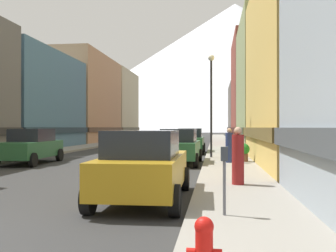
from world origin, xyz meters
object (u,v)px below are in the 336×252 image
Objects in this scene: fire_hydrant_near at (204,246)px; pedestrian_2 at (229,147)px; car_right_0 at (144,165)px; potted_plant_0 at (244,151)px; streetlamp_right at (211,90)px; parking_meter_near at (224,171)px; car_right_1 at (180,146)px; pedestrian_1 at (238,158)px; car_left_1 at (30,146)px; car_right_2 at (190,141)px; potted_plant_1 at (16,147)px.

pedestrian_2 reaches higher than fire_hydrant_near.
fire_hydrant_near is at bearing -71.92° from car_right_0.
potted_plant_0 is 0.15× the size of streetlamp_right.
car_right_0 is at bearing 135.51° from parking_meter_near.
car_right_1 is 2.47m from pedestrian_2.
pedestrian_2 is (-0.75, -0.59, 0.26)m from potted_plant_0.
pedestrian_1 is 0.29× the size of streetlamp_right.
fire_hydrant_near is 3.19m from parking_meter_near.
car_left_1 is at bearing -178.27° from pedestrian_2.
car_right_2 is 19.67m from parking_meter_near.
pedestrian_1 is at bearing -39.66° from potted_plant_1.
potted_plant_0 is 4.46m from streetlamp_right.
car_left_1 is 1.01× the size of car_right_0.
car_right_1 is (-0.00, 9.43, 0.00)m from car_right_0.
car_left_1 is at bearing -175.39° from car_right_1.
pedestrian_2 is (0.50, 11.04, -0.09)m from parking_meter_near.
pedestrian_2 is at bearing 87.41° from parking_meter_near.
car_right_1 is at bearing -18.67° from potted_plant_1.
fire_hydrant_near is (1.65, -22.71, -0.37)m from car_right_2.
fire_hydrant_near is at bearing -89.67° from streetlamp_right.
streetlamp_right is at bearing 123.63° from potted_plant_0.
car_left_1 reaches higher than potted_plant_1.
pedestrian_2 is at bearing 1.73° from car_left_1.
car_right_1 is 8.22m from car_right_2.
fire_hydrant_near is 7.21m from pedestrian_1.
streetlamp_right reaches higher than pedestrian_2.
car_right_1 is 2.65× the size of pedestrian_2.
pedestrian_2 is 4.43m from streetlamp_right.
fire_hydrant_near is at bearing -55.53° from potted_plant_1.
car_left_1 is at bearing 130.76° from car_right_0.
car_right_2 reaches higher than fire_hydrant_near.
pedestrian_1 is at bearing -71.53° from car_right_1.
fire_hydrant_near is at bearing -85.84° from car_right_2.
potted_plant_0 is 0.99m from pedestrian_2.
car_right_0 is 9.43m from car_right_1.
pedestrian_2 is at bearing -141.89° from potted_plant_0.
streetlamp_right reaches higher than parking_meter_near.
pedestrian_2 is (-0.00, 7.03, -0.03)m from pedestrian_1.
car_right_2 is (0.00, 8.22, 0.00)m from car_right_1.
car_right_0 is at bearing -49.24° from car_left_1.
car_right_0 is 10.23m from potted_plant_0.
potted_plant_1 is 0.50× the size of pedestrian_2.
car_right_0 is 12.67m from streetlamp_right.
car_right_1 is 6.28× the size of fire_hydrant_near.
car_right_1 is at bearing 99.75° from parking_meter_near.
car_left_1 is 11.66m from car_right_2.
fire_hydrant_near is at bearing -83.50° from car_right_1.
fire_hydrant_near is at bearing -93.23° from pedestrian_2.
potted_plant_0 is at bearing -13.54° from potted_plant_1.
streetlamp_right reaches higher than car_right_2.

